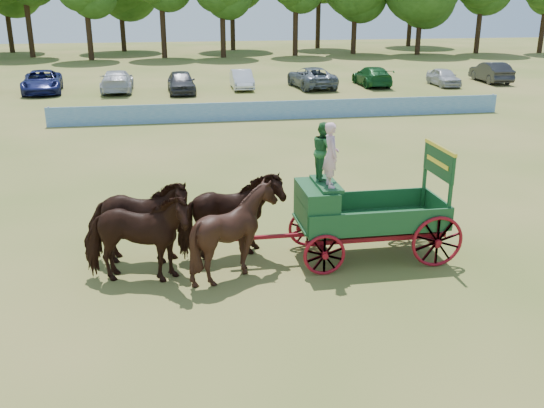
% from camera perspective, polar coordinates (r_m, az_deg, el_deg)
% --- Properties ---
extents(ground, '(160.00, 160.00, 0.00)m').
position_cam_1_polar(ground, '(18.64, 14.81, -2.74)').
color(ground, olive).
rests_on(ground, ground).
extents(horse_lead_left, '(2.95, 1.74, 2.33)m').
position_cam_1_polar(horse_lead_left, '(15.00, -12.66, -3.16)').
color(horse_lead_left, black).
rests_on(horse_lead_left, ground).
extents(horse_lead_right, '(2.92, 1.66, 2.33)m').
position_cam_1_polar(horse_lead_right, '(16.03, -12.51, -1.69)').
color(horse_lead_right, black).
rests_on(horse_lead_right, ground).
extents(horse_wheel_left, '(2.43, 2.25, 2.34)m').
position_cam_1_polar(horse_wheel_left, '(15.05, -3.50, -2.63)').
color(horse_wheel_left, black).
rests_on(horse_wheel_left, ground).
extents(horse_wheel_right, '(2.96, 1.78, 2.33)m').
position_cam_1_polar(horse_wheel_right, '(16.07, -3.95, -1.20)').
color(horse_wheel_right, black).
rests_on(horse_wheel_right, ground).
extents(farm_dray, '(6.00, 2.00, 3.79)m').
position_cam_1_polar(farm_dray, '(15.97, 6.84, 0.35)').
color(farm_dray, maroon).
rests_on(farm_dray, ground).
extents(sponsor_banner, '(26.00, 0.08, 1.05)m').
position_cam_1_polar(sponsor_banner, '(34.84, 1.16, 8.83)').
color(sponsor_banner, '#1F68AA').
rests_on(sponsor_banner, ground).
extents(parked_cars, '(46.50, 7.19, 1.61)m').
position_cam_1_polar(parked_cars, '(46.16, -6.28, 11.57)').
color(parked_cars, silver).
rests_on(parked_cars, ground).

